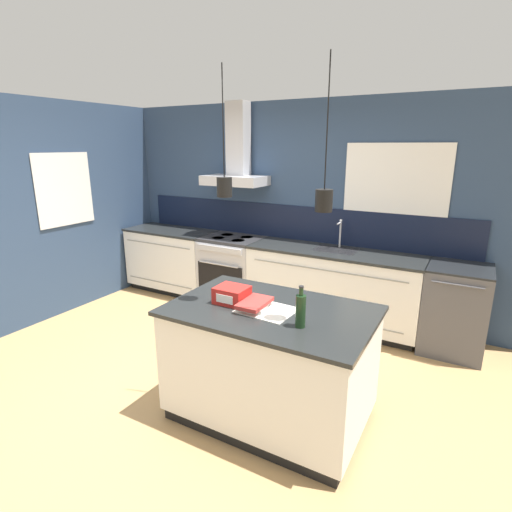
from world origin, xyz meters
TOP-DOWN VIEW (x-y plane):
  - ground_plane at (0.00, 0.00)m, footprint 16.00×16.00m
  - wall_back at (-0.03, 2.00)m, footprint 5.60×2.34m
  - wall_left at (-2.43, 0.70)m, footprint 0.08×3.80m
  - counter_run_left at (-1.72, 1.69)m, footprint 1.31×0.64m
  - counter_run_sink at (0.70, 1.69)m, footprint 2.01×0.64m
  - oven_range at (-0.69, 1.69)m, footprint 0.77×0.66m
  - dishwasher at (2.00, 1.69)m, footprint 0.60×0.65m
  - kitchen_island at (0.83, -0.17)m, footprint 1.50×0.97m
  - bottle_on_island at (1.14, -0.34)m, footprint 0.07×0.07m
  - book_stack at (0.72, -0.22)m, footprint 0.23×0.32m
  - red_supply_box at (0.51, -0.21)m, footprint 0.24×0.21m
  - paper_pile at (0.82, -0.21)m, footprint 0.41×0.35m

SIDE VIEW (x-z plane):
  - ground_plane at x=0.00m, z-range 0.00..0.00m
  - oven_range at x=-0.69m, z-range 0.00..0.91m
  - dishwasher at x=2.00m, z-range 0.00..0.91m
  - kitchen_island at x=0.83m, z-range 0.00..0.91m
  - counter_run_left at x=-1.72m, z-range 0.01..0.92m
  - counter_run_sink at x=0.70m, z-range -0.16..1.08m
  - paper_pile at x=0.82m, z-range 0.91..0.92m
  - book_stack at x=0.72m, z-range 0.91..0.97m
  - red_supply_box at x=0.51m, z-range 0.91..1.04m
  - bottle_on_island at x=1.14m, z-range 0.88..1.17m
  - wall_left at x=-2.43m, z-range 0.00..2.60m
  - wall_back at x=-0.03m, z-range 0.05..2.65m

